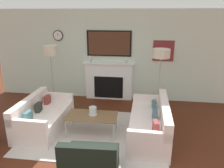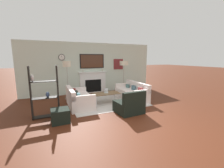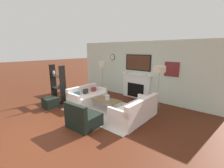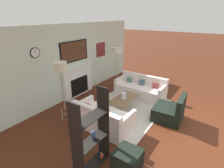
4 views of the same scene
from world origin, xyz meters
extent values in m
plane|color=#4A2010|center=(0.00, 0.00, 0.00)|extent=(60.00, 60.00, 0.00)
cube|color=silver|center=(0.00, 4.57, 1.35)|extent=(7.23, 0.07, 2.70)
cube|color=white|center=(0.00, 4.46, 0.56)|extent=(1.43, 0.16, 1.12)
cube|color=black|center=(0.00, 4.37, 0.40)|extent=(0.89, 0.01, 0.67)
cube|color=white|center=(0.00, 4.44, 1.14)|extent=(1.55, 0.22, 0.04)
cylinder|color=#B2AD9E|center=(-0.54, 4.41, 1.21)|extent=(0.04, 0.04, 0.10)
cylinder|color=white|center=(-0.54, 4.41, 1.31)|extent=(0.03, 0.03, 0.09)
cylinder|color=#B2AD9E|center=(0.54, 4.41, 1.21)|extent=(0.04, 0.04, 0.10)
cylinder|color=white|center=(0.54, 4.41, 1.31)|extent=(0.03, 0.03, 0.09)
cube|color=black|center=(0.00, 4.53, 1.72)|extent=(1.33, 0.04, 0.76)
cube|color=#4C2D1E|center=(0.00, 4.51, 1.72)|extent=(1.24, 0.01, 0.68)
cylinder|color=black|center=(-1.56, 4.53, 1.93)|extent=(0.31, 0.02, 0.31)
cylinder|color=silver|center=(-1.56, 4.51, 1.93)|extent=(0.27, 0.00, 0.27)
cube|color=black|center=(-1.56, 4.51, 1.96)|extent=(0.01, 0.00, 0.07)
cube|color=maroon|center=(1.59, 4.53, 1.54)|extent=(0.60, 0.02, 0.60)
cube|color=beige|center=(0.00, 2.38, 0.01)|extent=(3.06, 2.25, 0.01)
cube|color=silver|center=(-1.18, 2.38, 0.22)|extent=(0.89, 1.63, 0.44)
cube|color=silver|center=(-1.53, 2.38, 0.59)|extent=(0.19, 1.61, 0.32)
cube|color=silver|center=(-1.17, 3.13, 0.53)|extent=(0.86, 0.12, 0.18)
cube|color=silver|center=(-1.20, 1.62, 0.53)|extent=(0.86, 0.12, 0.18)
cube|color=brown|center=(-1.30, 2.85, 0.54)|extent=(0.10, 0.20, 0.20)
cube|color=#292F27|center=(-1.31, 2.38, 0.54)|extent=(0.10, 0.21, 0.21)
cube|color=#3E666E|center=(-1.32, 1.91, 0.54)|extent=(0.12, 0.22, 0.21)
cube|color=silver|center=(1.18, 2.38, 0.22)|extent=(0.83, 1.88, 0.45)
cube|color=silver|center=(1.50, 2.37, 0.62)|extent=(0.20, 1.87, 0.35)
cube|color=silver|center=(1.16, 1.49, 0.54)|extent=(0.79, 0.12, 0.18)
cube|color=silver|center=(1.20, 3.26, 0.54)|extent=(0.79, 0.12, 0.18)
cube|color=brown|center=(1.29, 1.82, 0.55)|extent=(0.12, 0.22, 0.21)
cube|color=#42626E|center=(1.30, 2.37, 0.55)|extent=(0.10, 0.20, 0.20)
cube|color=#486C6B|center=(1.31, 2.93, 0.53)|extent=(0.11, 0.18, 0.17)
cube|color=black|center=(0.24, 0.99, 0.20)|extent=(0.90, 0.86, 0.40)
cube|color=black|center=(0.25, 0.66, 0.61)|extent=(0.87, 0.19, 0.41)
cube|color=brown|center=(-0.06, 2.34, 0.43)|extent=(1.12, 0.60, 0.02)
cylinder|color=#B7B7BC|center=(-0.58, 2.08, 0.21)|extent=(0.02, 0.02, 0.42)
cylinder|color=#B7B7BC|center=(0.46, 2.08, 0.21)|extent=(0.02, 0.02, 0.42)
cylinder|color=#B7B7BC|center=(-0.58, 2.60, 0.21)|extent=(0.02, 0.02, 0.42)
cylinder|color=#B7B7BC|center=(0.46, 2.60, 0.21)|extent=(0.02, 0.02, 0.42)
cylinder|color=silver|center=(-0.05, 2.39, 0.53)|extent=(0.17, 0.17, 0.18)
cylinder|color=silver|center=(-0.05, 2.39, 0.49)|extent=(0.09, 0.09, 0.10)
cylinder|color=silver|center=(-0.05, 2.39, 0.44)|extent=(0.19, 0.19, 0.01)
cylinder|color=#9E998E|center=(-1.35, 3.64, 0.14)|extent=(0.09, 0.23, 0.28)
cylinder|color=#9E998E|center=(-1.53, 3.68, 0.14)|extent=(0.17, 0.19, 0.28)
cylinder|color=#9E998E|center=(-1.47, 3.50, 0.14)|extent=(0.23, 0.07, 0.28)
cylinder|color=#9E998E|center=(-1.45, 3.60, 0.89)|extent=(0.02, 0.02, 1.23)
cylinder|color=beige|center=(-1.45, 3.60, 1.63)|extent=(0.36, 0.36, 0.26)
cylinder|color=#9E998E|center=(1.56, 3.64, 0.14)|extent=(0.09, 0.23, 0.29)
cylinder|color=#9E998E|center=(1.37, 3.68, 0.14)|extent=(0.17, 0.19, 0.29)
cylinder|color=#9E998E|center=(1.43, 3.50, 0.14)|extent=(0.23, 0.07, 0.29)
cylinder|color=#9E998E|center=(1.45, 3.60, 0.89)|extent=(0.02, 0.02, 1.24)
cylinder|color=beige|center=(1.45, 3.60, 1.63)|extent=(0.44, 0.44, 0.22)
cube|color=black|center=(-2.81, 1.73, 0.83)|extent=(0.04, 0.28, 1.67)
cube|color=black|center=(-2.02, 1.73, 0.83)|extent=(0.04, 0.28, 1.67)
cube|color=black|center=(-2.42, 1.73, 0.03)|extent=(0.83, 0.28, 0.02)
cube|color=black|center=(-2.42, 1.73, 0.64)|extent=(0.83, 0.28, 0.01)
cube|color=black|center=(-2.42, 1.73, 1.17)|extent=(0.83, 0.28, 0.02)
ellipsoid|color=silver|center=(-2.74, 1.75, 1.29)|extent=(0.11, 0.11, 0.22)
ellipsoid|color=#33486E|center=(-2.34, 1.75, 0.74)|extent=(0.12, 0.12, 0.18)
cylinder|color=black|center=(-2.23, 1.70, 0.13)|extent=(0.06, 0.06, 0.20)
cylinder|color=black|center=(-2.23, 1.70, 0.26)|extent=(0.03, 0.03, 0.05)
ellipsoid|color=#A04D2A|center=(-2.19, 1.68, 0.12)|extent=(0.11, 0.11, 0.17)
cube|color=black|center=(-2.04, 1.12, 0.20)|extent=(0.52, 0.52, 0.41)
camera|label=1|loc=(0.97, -1.90, 2.59)|focal=35.00mm
camera|label=2|loc=(-2.36, -3.37, 1.90)|focal=24.00mm
camera|label=3|loc=(3.61, -1.73, 2.32)|focal=24.00mm
camera|label=4|loc=(-4.50, -0.15, 2.97)|focal=28.00mm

